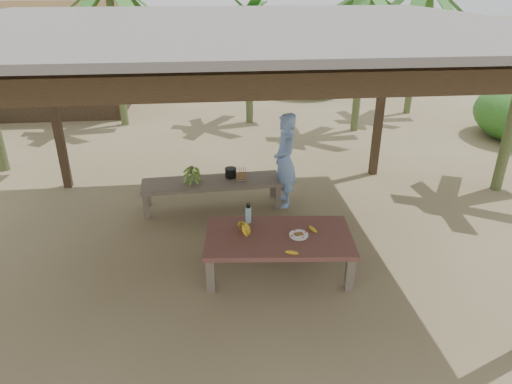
{
  "coord_description": "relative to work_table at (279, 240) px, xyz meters",
  "views": [
    {
      "loc": [
        -0.27,
        -5.43,
        3.37
      ],
      "look_at": [
        0.32,
        0.01,
        0.8
      ],
      "focal_mm": 32.0,
      "sensor_mm": 36.0,
      "label": 1
    }
  ],
  "objects": [
    {
      "name": "cooking_pot",
      "position": [
        -0.48,
        1.98,
        0.09
      ],
      "size": [
        0.18,
        0.18,
        0.15
      ],
      "primitive_type": "cylinder",
      "color": "black",
      "rests_on": "bench"
    },
    {
      "name": "ground",
      "position": [
        -0.53,
        0.63,
        -0.43
      ],
      "size": [
        80.0,
        80.0,
        0.0
      ],
      "primitive_type": "plane",
      "color": "brown",
      "rests_on": "ground"
    },
    {
      "name": "plate",
      "position": [
        0.24,
        -0.05,
        0.08
      ],
      "size": [
        0.23,
        0.23,
        0.04
      ],
      "color": "white",
      "rests_on": "work_table"
    },
    {
      "name": "work_table",
      "position": [
        0.0,
        0.0,
        0.0
      ],
      "size": [
        1.89,
        1.17,
        0.5
      ],
      "rotation": [
        0.0,
        0.0,
        -0.09
      ],
      "color": "brown",
      "rests_on": "ground"
    },
    {
      "name": "banana_plant_n",
      "position": [
        0.27,
        6.59,
        1.88
      ],
      "size": [
        1.8,
        1.8,
        2.8
      ],
      "color": "#596638",
      "rests_on": "ground"
    },
    {
      "name": "loose_banana_side",
      "position": [
        0.44,
        0.07,
        0.09
      ],
      "size": [
        0.1,
        0.16,
        0.04
      ],
      "primitive_type": "ellipsoid",
      "rotation": [
        0.0,
        0.0,
        0.42
      ],
      "color": "yellow",
      "rests_on": "work_table"
    },
    {
      "name": "ripe_banana_bunch",
      "position": [
        -0.46,
        0.11,
        0.14
      ],
      "size": [
        0.28,
        0.26,
        0.15
      ],
      "primitive_type": null,
      "rotation": [
        0.0,
        0.0,
        0.19
      ],
      "color": "yellow",
      "rests_on": "work_table"
    },
    {
      "name": "loose_banana_front",
      "position": [
        0.09,
        -0.44,
        0.09
      ],
      "size": [
        0.16,
        0.08,
        0.04
      ],
      "primitive_type": "ellipsoid",
      "rotation": [
        0.0,
        0.0,
        1.34
      ],
      "color": "yellow",
      "rests_on": "work_table"
    },
    {
      "name": "banana_plant_ne",
      "position": [
        2.74,
        5.62,
        2.48
      ],
      "size": [
        1.8,
        1.8,
        3.41
      ],
      "color": "#596638",
      "rests_on": "ground"
    },
    {
      "name": "bench",
      "position": [
        -0.79,
        1.86,
        -0.04
      ],
      "size": [
        2.23,
        0.71,
        0.45
      ],
      "rotation": [
        0.0,
        0.0,
        0.05
      ],
      "color": "brown",
      "rests_on": "ground"
    },
    {
      "name": "pavilion",
      "position": [
        -0.54,
        0.62,
        2.34
      ],
      "size": [
        6.6,
        5.6,
        2.95
      ],
      "color": "black",
      "rests_on": "ground"
    },
    {
      "name": "woman",
      "position": [
        0.37,
        1.83,
        0.33
      ],
      "size": [
        0.42,
        0.59,
        1.52
      ],
      "primitive_type": "imported",
      "rotation": [
        0.0,
        0.0,
        -1.47
      ],
      "color": "#7BA1E8",
      "rests_on": "ground"
    },
    {
      "name": "hut",
      "position": [
        -5.03,
        8.63,
        0.67
      ],
      "size": [
        4.4,
        3.43,
        2.85
      ],
      "color": "black",
      "rests_on": "ground"
    },
    {
      "name": "skewer_rack",
      "position": [
        -0.31,
        1.83,
        0.14
      ],
      "size": [
        0.18,
        0.09,
        0.24
      ],
      "primitive_type": null,
      "rotation": [
        0.0,
        0.0,
        0.05
      ],
      "color": "#A57F47",
      "rests_on": "bench"
    },
    {
      "name": "green_banana_stalk",
      "position": [
        -1.09,
        1.84,
        0.16
      ],
      "size": [
        0.26,
        0.26,
        0.29
      ],
      "primitive_type": null,
      "rotation": [
        0.0,
        0.0,
        0.05
      ],
      "color": "#598C2D",
      "rests_on": "bench"
    },
    {
      "name": "water_flask",
      "position": [
        -0.34,
        0.38,
        0.18
      ],
      "size": [
        0.07,
        0.07,
        0.28
      ],
      "color": "#41A4CD",
      "rests_on": "work_table"
    }
  ]
}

